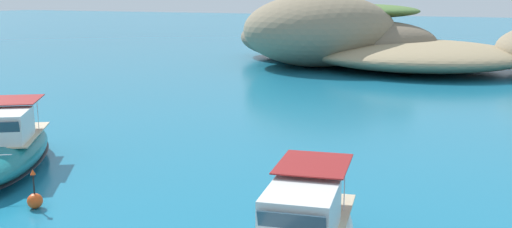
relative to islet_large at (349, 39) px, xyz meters
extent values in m
ellipsoid|color=#9E8966|center=(7.35, -1.34, -1.22)|extent=(22.09, 19.71, 2.94)
ellipsoid|color=#84755B|center=(-2.30, -3.10, 1.13)|extent=(21.79, 21.85, 7.66)
ellipsoid|color=#756651|center=(3.49, -0.75, -0.31)|extent=(15.63, 14.66, 4.77)
ellipsoid|color=#9E8966|center=(-3.16, 8.06, -1.30)|extent=(13.61, 15.52, 2.78)
ellipsoid|color=#756651|center=(1.48, 0.58, -0.64)|extent=(17.18, 16.67, 4.10)
ellipsoid|color=#756651|center=(-7.87, 3.54, -0.30)|extent=(18.91, 18.09, 4.78)
ellipsoid|color=#517538|center=(-0.23, 2.99, 3.00)|extent=(14.34, 13.04, 1.58)
ellipsoid|color=#19727A|center=(-2.11, -45.01, -1.93)|extent=(7.24, 9.00, 1.53)
ellipsoid|color=black|center=(-2.11, -45.01, -2.27)|extent=(7.39, 9.18, 0.18)
cube|color=#C6B793|center=(-2.49, -44.45, -1.28)|extent=(4.66, 5.40, 0.06)
cube|color=silver|center=(-1.86, -45.39, -0.62)|extent=(2.97, 3.15, 1.26)
cube|color=maroon|center=(-2.99, -43.70, 0.16)|extent=(3.25, 3.42, 0.04)
cylinder|color=silver|center=(-2.20, -43.18, -0.56)|extent=(0.03, 0.03, 1.44)
cube|color=#C6B793|center=(13.08, -48.40, -1.32)|extent=(3.05, 5.13, 0.06)
cube|color=silver|center=(13.27, -49.48, -0.68)|extent=(2.24, 2.74, 1.23)
cube|color=#2D4756|center=(13.49, -50.71, -0.55)|extent=(1.73, 0.57, 0.65)
cube|color=maroon|center=(12.93, -47.54, 0.08)|extent=(2.48, 2.95, 0.04)
cylinder|color=silver|center=(13.83, -47.38, -0.62)|extent=(0.03, 0.03, 1.40)
cylinder|color=silver|center=(12.02, -47.70, -0.62)|extent=(0.03, 0.03, 1.40)
sphere|color=#E54C19|center=(2.52, -48.26, -2.42)|extent=(0.56, 0.56, 0.56)
cylinder|color=black|center=(2.52, -48.26, -1.92)|extent=(0.06, 0.06, 1.00)
cone|color=#E54C19|center=(2.52, -48.26, -1.32)|extent=(0.20, 0.20, 0.20)
camera|label=1|loc=(18.55, -63.59, 5.02)|focal=42.02mm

